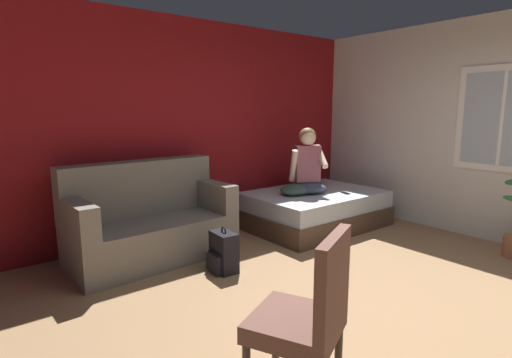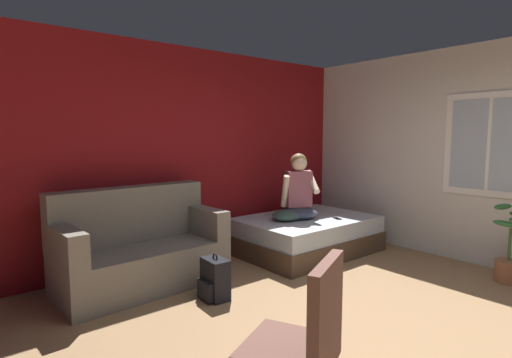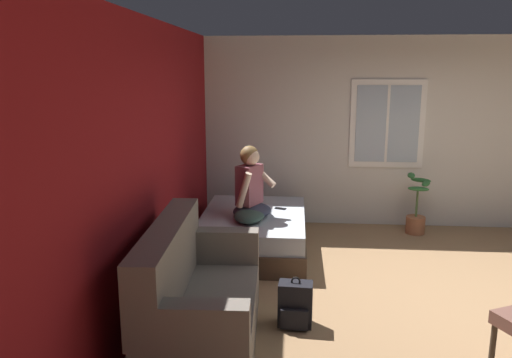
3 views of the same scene
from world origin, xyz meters
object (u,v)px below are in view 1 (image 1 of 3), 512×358
(bed, at_px, (314,209))
(cell_phone, at_px, (345,193))
(person_seated, at_px, (307,167))
(side_chair, at_px, (308,314))
(couch, at_px, (150,222))
(throw_pillow, at_px, (296,189))
(backpack, at_px, (223,253))

(bed, distance_m, cell_phone, 0.48)
(cell_phone, bearing_deg, person_seated, -21.80)
(side_chair, relative_size, person_seated, 1.12)
(couch, distance_m, person_seated, 2.19)
(throw_pillow, xyz_separation_m, cell_phone, (0.58, -0.35, -0.07))
(side_chair, height_order, person_seated, person_seated)
(person_seated, xyz_separation_m, backpack, (-1.72, -0.56, -0.64))
(couch, relative_size, person_seated, 1.98)
(side_chair, distance_m, person_seated, 3.36)
(couch, relative_size, cell_phone, 12.03)
(person_seated, height_order, backpack, person_seated)
(couch, bearing_deg, cell_phone, -13.29)
(bed, height_order, backpack, bed)
(person_seated, distance_m, cell_phone, 0.63)
(person_seated, bearing_deg, throw_pillow, 178.38)
(throw_pillow, bearing_deg, couch, 172.89)
(couch, height_order, cell_phone, couch)
(side_chair, height_order, throw_pillow, side_chair)
(person_seated, distance_m, backpack, 1.92)
(throw_pillow, bearing_deg, cell_phone, -31.42)
(couch, relative_size, throw_pillow, 3.61)
(couch, relative_size, backpack, 3.78)
(bed, bearing_deg, cell_phone, -52.80)
(bed, bearing_deg, side_chair, -137.08)
(cell_phone, bearing_deg, side_chair, 56.32)
(couch, xyz_separation_m, backpack, (0.41, -0.80, -0.20))
(couch, height_order, person_seated, person_seated)
(bed, height_order, person_seated, person_seated)
(bed, height_order, side_chair, side_chair)
(throw_pillow, bearing_deg, backpack, -159.88)
(backpack, bearing_deg, couch, 117.07)
(bed, relative_size, backpack, 4.02)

